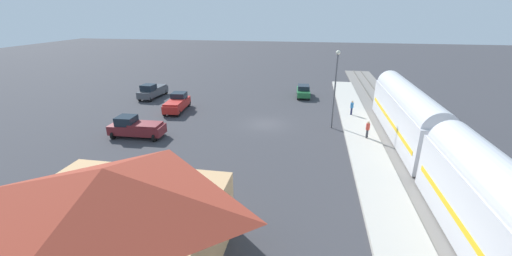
{
  "coord_description": "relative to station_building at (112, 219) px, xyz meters",
  "views": [
    {
      "loc": [
        -4.69,
        32.75,
        11.94
      ],
      "look_at": [
        0.4,
        4.05,
        1.0
      ],
      "focal_mm": 22.0,
      "sensor_mm": 36.0,
      "label": 1
    }
  ],
  "objects": [
    {
      "name": "ground_plane",
      "position": [
        -4.0,
        -22.0,
        -2.88
      ],
      "size": [
        200.0,
        200.0,
        0.0
      ],
      "primitive_type": "plane",
      "color": "#38383D"
    },
    {
      "name": "railway_track",
      "position": [
        -18.0,
        -22.0,
        -2.78
      ],
      "size": [
        4.8,
        70.0,
        0.3
      ],
      "color": "slate",
      "rests_on": "ground"
    },
    {
      "name": "platform",
      "position": [
        -14.0,
        -22.0,
        -2.73
      ],
      "size": [
        3.2,
        46.0,
        0.3
      ],
      "color": "#B7B2A8",
      "rests_on": "ground"
    },
    {
      "name": "station_building",
      "position": [
        0.0,
        0.0,
        0.0
      ],
      "size": [
        10.31,
        8.99,
        5.53
      ],
      "color": "tan",
      "rests_on": "ground"
    },
    {
      "name": "pedestrian_on_platform",
      "position": [
        -14.38,
        -18.98,
        -1.6
      ],
      "size": [
        0.36,
        0.36,
        1.71
      ],
      "color": "#333338",
      "rests_on": "platform"
    },
    {
      "name": "pedestrian_waiting_far",
      "position": [
        -13.66,
        -26.24,
        -1.6
      ],
      "size": [
        0.36,
        0.36,
        1.71
      ],
      "color": "#23284C",
      "rests_on": "platform"
    },
    {
      "name": "pickup_charcoal",
      "position": [
        13.87,
        -30.38,
        -1.85
      ],
      "size": [
        2.34,
        5.53,
        2.14
      ],
      "color": "#47494F",
      "rests_on": "ground"
    },
    {
      "name": "pickup_maroon",
      "position": [
        8.22,
        -15.97,
        -1.85
      ],
      "size": [
        5.47,
        2.63,
        2.14
      ],
      "color": "maroon",
      "rests_on": "ground"
    },
    {
      "name": "pickup_red",
      "position": [
        7.75,
        -25.0,
        -1.85
      ],
      "size": [
        2.41,
        5.55,
        2.14
      ],
      "color": "red",
      "rests_on": "ground"
    },
    {
      "name": "sedan_green",
      "position": [
        -7.69,
        -34.74,
        -2.0
      ],
      "size": [
        2.14,
        4.61,
        1.74
      ],
      "color": "#236638",
      "rests_on": "ground"
    },
    {
      "name": "light_pole_near_platform",
      "position": [
        -11.2,
        -22.04,
        2.27
      ],
      "size": [
        0.44,
        0.44,
        8.25
      ],
      "color": "#515156",
      "rests_on": "ground"
    }
  ]
}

